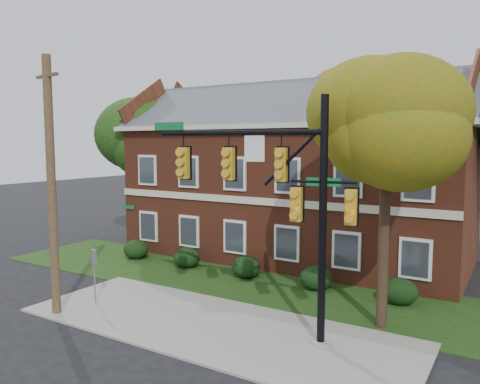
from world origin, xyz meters
The scene contains 15 objects.
ground centered at (0.00, 0.00, 0.00)m, with size 120.00×120.00×0.00m, color black.
sidewalk centered at (0.00, 1.00, 0.04)m, with size 14.00×5.00×0.08m, color gray.
grass_strip centered at (0.00, 6.00, 0.02)m, with size 30.00×6.00×0.04m, color #193811.
apartment_building centered at (-2.00, 11.95, 4.99)m, with size 18.80×8.80×9.74m.
hedge_far_left centered at (-9.00, 6.70, 0.53)m, with size 1.40×1.26×1.05m, color black.
hedge_left centered at (-5.50, 6.70, 0.53)m, with size 1.40×1.26×1.05m, color black.
hedge_center centered at (-2.00, 6.70, 0.53)m, with size 1.40×1.26×1.05m, color black.
hedge_right centered at (1.50, 6.70, 0.53)m, with size 1.40×1.26×1.05m, color black.
hedge_far_right centered at (5.00, 6.70, 0.53)m, with size 1.40×1.26×1.05m, color black.
tree_near_right centered at (5.22, 3.87, 6.67)m, with size 4.50×4.25×8.58m.
tree_left_rear centered at (-11.73, 10.84, 6.68)m, with size 5.40×5.10×8.88m.
tree_far_rear centered at (-0.66, 19.79, 8.84)m, with size 6.84×6.46×11.52m.
traffic_signal centered at (2.42, 1.27, 4.80)m, with size 6.86×1.33×7.73m.
utility_pole centered at (-5.56, -1.00, 4.76)m, with size 1.46×0.36×9.38m.
sign_post centered at (-5.16, 0.47, 1.49)m, with size 0.32×0.10×2.20m.
Camera 1 is at (8.94, -11.72, 6.28)m, focal length 35.00 mm.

